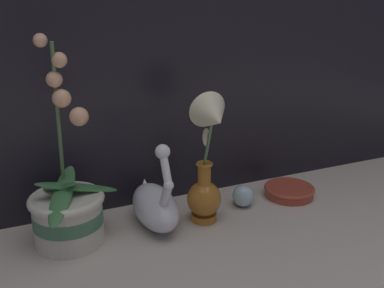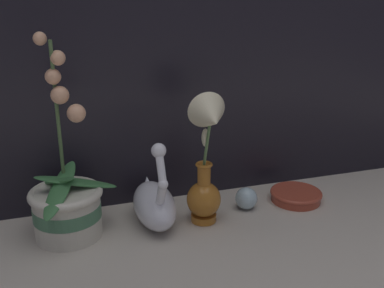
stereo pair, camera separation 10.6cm
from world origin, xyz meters
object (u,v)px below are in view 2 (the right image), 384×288
orchid_potted_plant (67,203)px  amber_dish (296,195)px  blue_vase (207,166)px  swan_figurine (154,202)px  glass_sphere (246,198)px

orchid_potted_plant → amber_dish: (0.60, 0.00, -0.07)m
blue_vase → swan_figurine: bearing=159.7°
blue_vase → amber_dish: 0.31m
swan_figurine → glass_sphere: bearing=0.8°
orchid_potted_plant → amber_dish: size_ratio=3.34×
swan_figurine → blue_vase: 0.16m
glass_sphere → swan_figurine: bearing=-179.2°
glass_sphere → amber_dish: (0.15, 0.00, -0.01)m
orchid_potted_plant → blue_vase: 0.33m
swan_figurine → blue_vase: bearing=-20.3°
swan_figurine → orchid_potted_plant: bearing=178.7°
orchid_potted_plant → glass_sphere: bearing=-0.2°
orchid_potted_plant → blue_vase: bearing=-8.6°
glass_sphere → amber_dish: bearing=0.6°
orchid_potted_plant → amber_dish: 0.60m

